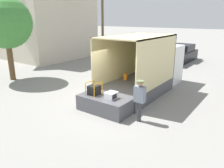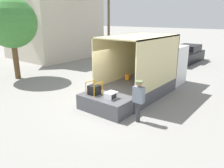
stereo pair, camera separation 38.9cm
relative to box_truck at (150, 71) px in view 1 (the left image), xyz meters
name	(u,v)px [view 1 (the left image)]	position (x,y,z in m)	size (l,w,h in m)	color
ground_plane	(112,107)	(-3.84, 0.00, -1.00)	(160.00, 160.00, 0.00)	gray
box_truck	(150,71)	(0.00, 0.00, 0.00)	(6.30, 2.49, 3.16)	white
tailgate_deck	(104,104)	(-4.43, 0.00, -0.65)	(1.17, 2.36, 0.70)	#4C4C51
microwave	(111,95)	(-4.41, -0.36, -0.16)	(0.50, 0.42, 0.28)	white
portable_generator	(94,90)	(-4.43, 0.57, -0.08)	(0.59, 0.54, 0.58)	black
worker_person	(140,97)	(-4.35, -1.70, 0.05)	(0.31, 0.44, 1.70)	#38383D
pickup_truck_black	(180,55)	(8.87, 1.32, -0.35)	(5.51, 1.89, 1.58)	black
house_backdrop	(46,11)	(3.44, 13.55, 3.62)	(8.16, 7.38, 9.07)	beige
utility_pole	(102,17)	(8.05, 9.92, 3.06)	(1.80, 0.28, 7.81)	brown
street_tree	(6,23)	(-3.89, 8.29, 2.71)	(3.29, 3.29, 5.38)	brown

